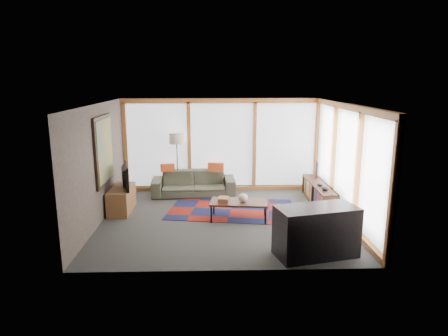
{
  "coord_description": "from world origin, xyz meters",
  "views": [
    {
      "loc": [
        -0.27,
        -8.62,
        3.14
      ],
      "look_at": [
        0.0,
        0.4,
        1.1
      ],
      "focal_mm": 32.0,
      "sensor_mm": 36.0,
      "label": 1
    }
  ],
  "objects_px": {
    "floor_lamp": "(177,163)",
    "bar_counter": "(316,231)",
    "tv_console": "(122,199)",
    "coffee_table": "(239,210)",
    "bookshelf": "(319,194)",
    "sofa": "(194,183)",
    "television": "(122,176)"
  },
  "relations": [
    {
      "from": "floor_lamp",
      "to": "bar_counter",
      "type": "height_order",
      "value": "floor_lamp"
    },
    {
      "from": "sofa",
      "to": "bookshelf",
      "type": "relative_size",
      "value": 1.06
    },
    {
      "from": "television",
      "to": "bar_counter",
      "type": "relative_size",
      "value": 0.69
    },
    {
      "from": "coffee_table",
      "to": "bar_counter",
      "type": "distance_m",
      "value": 2.31
    },
    {
      "from": "coffee_table",
      "to": "tv_console",
      "type": "xyz_separation_m",
      "value": [
        -2.78,
        0.68,
        0.08
      ]
    },
    {
      "from": "bookshelf",
      "to": "bar_counter",
      "type": "height_order",
      "value": "bar_counter"
    },
    {
      "from": "coffee_table",
      "to": "floor_lamp",
      "type": "bearing_deg",
      "value": 124.68
    },
    {
      "from": "floor_lamp",
      "to": "bookshelf",
      "type": "bearing_deg",
      "value": -18.12
    },
    {
      "from": "coffee_table",
      "to": "tv_console",
      "type": "relative_size",
      "value": 1.1
    },
    {
      "from": "tv_console",
      "to": "television",
      "type": "distance_m",
      "value": 0.58
    },
    {
      "from": "floor_lamp",
      "to": "tv_console",
      "type": "bearing_deg",
      "value": -127.66
    },
    {
      "from": "bookshelf",
      "to": "tv_console",
      "type": "height_order",
      "value": "tv_console"
    },
    {
      "from": "sofa",
      "to": "television",
      "type": "xyz_separation_m",
      "value": [
        -1.62,
        -1.33,
        0.53
      ]
    },
    {
      "from": "sofa",
      "to": "floor_lamp",
      "type": "relative_size",
      "value": 1.34
    },
    {
      "from": "coffee_table",
      "to": "bar_counter",
      "type": "height_order",
      "value": "bar_counter"
    },
    {
      "from": "bookshelf",
      "to": "television",
      "type": "bearing_deg",
      "value": -175.25
    },
    {
      "from": "tv_console",
      "to": "bar_counter",
      "type": "bearing_deg",
      "value": -32.78
    },
    {
      "from": "coffee_table",
      "to": "bookshelf",
      "type": "height_order",
      "value": "bookshelf"
    },
    {
      "from": "tv_console",
      "to": "coffee_table",
      "type": "bearing_deg",
      "value": -13.83
    },
    {
      "from": "sofa",
      "to": "television",
      "type": "relative_size",
      "value": 2.28
    },
    {
      "from": "floor_lamp",
      "to": "television",
      "type": "bearing_deg",
      "value": -126.07
    },
    {
      "from": "sofa",
      "to": "tv_console",
      "type": "bearing_deg",
      "value": -144.76
    },
    {
      "from": "coffee_table",
      "to": "bar_counter",
      "type": "xyz_separation_m",
      "value": [
        1.26,
        -1.92,
        0.24
      ]
    },
    {
      "from": "floor_lamp",
      "to": "bar_counter",
      "type": "xyz_separation_m",
      "value": [
        2.83,
        -4.18,
        -0.39
      ]
    },
    {
      "from": "bookshelf",
      "to": "floor_lamp",
      "type": "bearing_deg",
      "value": 161.88
    },
    {
      "from": "sofa",
      "to": "floor_lamp",
      "type": "xyz_separation_m",
      "value": [
        -0.45,
        0.28,
        0.51
      ]
    },
    {
      "from": "coffee_table",
      "to": "television",
      "type": "bearing_deg",
      "value": 166.5
    },
    {
      "from": "bookshelf",
      "to": "bar_counter",
      "type": "distance_m",
      "value": 3.1
    },
    {
      "from": "coffee_table",
      "to": "tv_console",
      "type": "bearing_deg",
      "value": 166.17
    },
    {
      "from": "floor_lamp",
      "to": "tv_console",
      "type": "distance_m",
      "value": 2.07
    },
    {
      "from": "bookshelf",
      "to": "bar_counter",
      "type": "xyz_separation_m",
      "value": [
        -0.85,
        -2.98,
        0.19
      ]
    },
    {
      "from": "coffee_table",
      "to": "bookshelf",
      "type": "distance_m",
      "value": 2.36
    }
  ]
}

